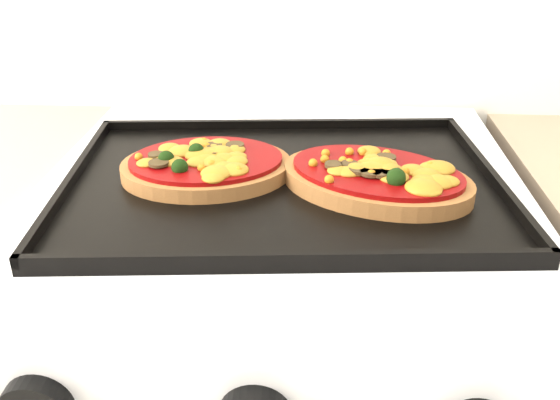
# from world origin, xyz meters

# --- Properties ---
(baking_tray) EXTENTS (0.53, 0.41, 0.02)m
(baking_tray) POSITION_xyz_m (-0.02, 1.68, 0.92)
(baking_tray) COLOR black
(baking_tray) RESTS_ON stove
(pizza_left) EXTENTS (0.23, 0.19, 0.03)m
(pizza_left) POSITION_xyz_m (-0.11, 1.69, 0.93)
(pizza_left) COLOR #9B6335
(pizza_left) RESTS_ON baking_tray
(pizza_right) EXTENTS (0.26, 0.22, 0.03)m
(pizza_right) POSITION_xyz_m (0.09, 1.66, 0.94)
(pizza_right) COLOR #9B6335
(pizza_right) RESTS_ON baking_tray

